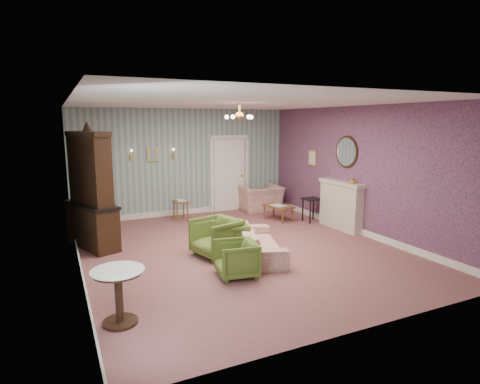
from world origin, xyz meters
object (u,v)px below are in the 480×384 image
olive_chair_b (228,237)px  fireplace (341,205)px  side_table_black (312,210)px  sofa_chintz (259,237)px  olive_chair_c (216,235)px  dresser (90,187)px  olive_chair_a (236,257)px  pedestal_table (119,297)px  wingback_chair (261,194)px  coffee_table (278,213)px

olive_chair_b → fireplace: fireplace is taller
olive_chair_b → side_table_black: size_ratio=1.13×
sofa_chintz → side_table_black: bearing=-37.0°
fireplace → olive_chair_c: bearing=-170.8°
fireplace → side_table_black: size_ratio=2.26×
dresser → olive_chair_b: bearing=-54.3°
olive_chair_a → olive_chair_c: bearing=-175.5°
pedestal_table → olive_chair_a: bearing=21.9°
olive_chair_c → wingback_chair: size_ratio=0.72×
fireplace → dresser: bearing=169.4°
olive_chair_c → wingback_chair: wingback_chair is taller
coffee_table → pedestal_table: (-4.59, -3.81, 0.16)m
sofa_chintz → fireplace: 2.83m
side_table_black → olive_chair_b: bearing=-154.4°
olive_chair_a → side_table_black: (3.30, 2.52, -0.02)m
olive_chair_a → pedestal_table: size_ratio=0.91×
fireplace → coffee_table: (-0.92, 1.35, -0.38)m
olive_chair_a → olive_chair_c: (0.09, 1.10, 0.07)m
wingback_chair → pedestal_table: wingback_chair is taller
pedestal_table → wingback_chair: bearing=46.8°
coffee_table → olive_chair_b: bearing=-139.7°
wingback_chair → dresser: (-4.73, -1.54, 0.76)m
fireplace → pedestal_table: 6.04m
olive_chair_a → sofa_chintz: size_ratio=0.36×
pedestal_table → fireplace: bearing=24.1°
coffee_table → olive_chair_c: bearing=-142.7°
olive_chair_a → coffee_table: bearing=148.3°
dresser → olive_chair_c: bearing=-57.3°
sofa_chintz → coffee_table: (1.76, 2.25, -0.16)m
fireplace → coffee_table: 1.68m
sofa_chintz → side_table_black: sofa_chintz is taller
olive_chair_a → olive_chair_b: (0.34, 1.10, 0.02)m
olive_chair_b → coffee_table: olive_chair_b is taller
olive_chair_b → olive_chair_c: olive_chair_c is taller
olive_chair_b → sofa_chintz: bearing=64.2°
olive_chair_a → dresser: 3.48m
wingback_chair → olive_chair_a: bearing=62.4°
olive_chair_c → dresser: dresser is taller
wingback_chair → dresser: bearing=23.2°
olive_chair_b → olive_chair_c: bearing=-82.5°
coffee_table → pedestal_table: size_ratio=1.09×
olive_chair_c → pedestal_table: (-2.09, -1.91, -0.04)m
olive_chair_c → pedestal_table: size_ratio=1.10×
olive_chair_a → pedestal_table: 2.16m
side_table_black → wingback_chair: bearing=108.5°
olive_chair_c → sofa_chintz: (0.74, -0.35, -0.04)m
wingback_chair → coffee_table: (-0.13, -1.22, -0.29)m
sofa_chintz → wingback_chair: size_ratio=1.66×
sofa_chintz → pedestal_table: pedestal_table is taller
side_table_black → pedestal_table: 6.26m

